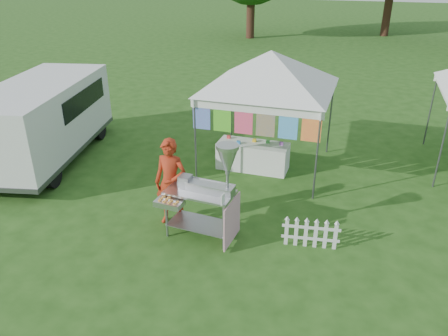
% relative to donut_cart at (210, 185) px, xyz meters
% --- Properties ---
extents(ground, '(120.00, 120.00, 0.00)m').
position_rel_donut_cart_xyz_m(ground, '(0.26, 0.12, -1.17)').
color(ground, '#224A15').
rests_on(ground, ground).
extents(canopy_main, '(4.24, 4.24, 3.45)m').
position_rel_donut_cart_xyz_m(canopy_main, '(0.26, 3.61, 1.82)').
color(canopy_main, '#59595E').
rests_on(canopy_main, ground).
extents(donut_cart, '(1.48, 0.92, 1.99)m').
position_rel_donut_cart_xyz_m(donut_cart, '(0.00, 0.00, 0.00)').
color(donut_cart, gray).
rests_on(donut_cart, ground).
extents(vendor, '(0.67, 0.45, 1.83)m').
position_rel_donut_cart_xyz_m(vendor, '(-0.93, 0.30, -0.25)').
color(vendor, '#A02913').
rests_on(vendor, ground).
extents(cargo_van, '(3.04, 5.30, 2.07)m').
position_rel_donut_cart_xyz_m(cargo_van, '(-5.53, 2.32, -0.06)').
color(cargo_van, silver).
rests_on(cargo_van, ground).
extents(picket_fence, '(1.07, 0.18, 0.56)m').
position_rel_donut_cart_xyz_m(picket_fence, '(1.88, 0.32, -0.88)').
color(picket_fence, silver).
rests_on(picket_fence, ground).
extents(display_table, '(1.80, 0.70, 0.71)m').
position_rel_donut_cart_xyz_m(display_table, '(-0.04, 3.33, -0.82)').
color(display_table, white).
rests_on(display_table, ground).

